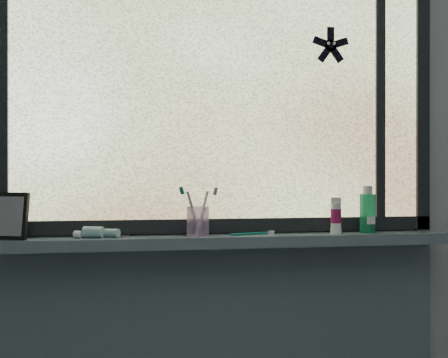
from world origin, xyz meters
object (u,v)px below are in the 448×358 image
Objects in this scene: toothbrush_cup at (198,221)px; mouthwash_bottle at (368,209)px; cream_tube at (336,214)px; vanity_mirror at (10,216)px.

toothbrush_cup is 0.72× the size of mouthwash_bottle.
mouthwash_bottle is 1.52× the size of cream_tube.
vanity_mirror is at bearing -179.67° from mouthwash_bottle.
toothbrush_cup is 0.63m from mouthwash_bottle.
mouthwash_bottle reaches higher than vanity_mirror.
toothbrush_cup is 0.51m from cream_tube.
vanity_mirror is 1.13m from cream_tube.
vanity_mirror is 0.62m from toothbrush_cup.
mouthwash_bottle is (0.63, 0.00, 0.04)m from toothbrush_cup.
vanity_mirror is 1.26m from mouthwash_bottle.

